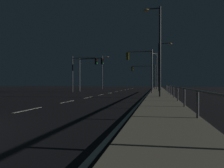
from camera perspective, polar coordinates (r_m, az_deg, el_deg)
name	(u,v)px	position (r m, az deg, el deg)	size (l,w,h in m)	color
ground_plane	(102,95)	(21.11, -3.16, -3.43)	(112.00, 112.00, 0.00)	black
sidewalk_right	(160,95)	(20.15, 15.15, -3.42)	(2.42, 77.00, 0.14)	gray
lane_markings_center	(110,93)	(24.47, -0.71, -2.91)	(0.14, 50.00, 0.01)	silver
lane_edge_line	(148,93)	(25.16, 11.64, -2.83)	(0.14, 53.00, 0.01)	silver
traffic_light_far_center	(144,72)	(37.06, 10.24, 3.91)	(4.93, 0.57, 5.01)	#2D3033
traffic_light_mid_right	(83,67)	(27.09, -9.26, 5.46)	(3.88, 0.78, 5.42)	#38383D
traffic_light_mid_left	(141,63)	(22.91, 9.22, 6.80)	(3.40, 0.39, 5.48)	#4C4C51
traffic_light_near_right	(90,67)	(28.83, -7.23, 5.39)	(4.38, 0.80, 5.57)	#4C4C51
street_lamp_corner	(158,44)	(17.02, 14.50, 12.46)	(1.60, 0.36, 8.19)	#2D3033
street_lamp_across_street	(161,62)	(27.75, 15.48, 6.79)	(1.99, 0.51, 7.29)	#38383D
street_lamp_median	(156,68)	(36.00, 13.94, 5.15)	(1.26, 1.38, 7.18)	#4C4C51
street_lamp_far_end	(103,69)	(41.18, -2.84, 4.75)	(1.46, 0.91, 7.76)	#38383D
barrier_fence	(175,89)	(14.41, 19.74, -1.64)	(0.09, 27.56, 0.98)	#59595E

